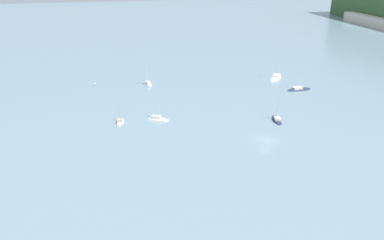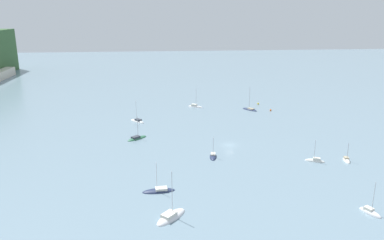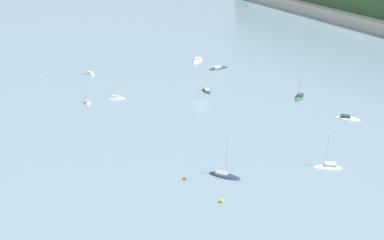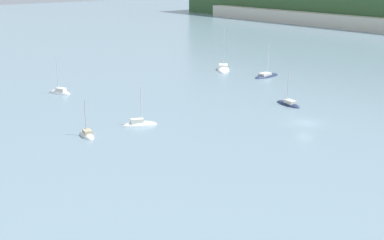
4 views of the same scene
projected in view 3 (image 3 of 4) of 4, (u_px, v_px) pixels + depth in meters
ground_plane at (202, 104)px, 160.37m from camera, size 600.00×600.00×0.00m
sailboat_0 at (347, 119)px, 148.70m from camera, size 6.83×6.50×9.04m
sailboat_1 at (90, 74)px, 187.59m from camera, size 5.33×3.63×8.10m
sailboat_2 at (328, 167)px, 121.19m from camera, size 5.32×6.97×9.45m
sailboat_3 at (206, 91)px, 170.92m from camera, size 6.18×2.84×6.75m
sailboat_4 at (197, 61)px, 203.29m from camera, size 8.08×7.78×11.03m
sailboat_5 at (218, 68)px, 194.40m from camera, size 3.14×7.87×7.96m
sailboat_6 at (88, 103)px, 160.70m from camera, size 4.94×2.58×6.23m
sailboat_7 at (224, 176)px, 117.57m from camera, size 7.47×6.36×10.44m
sailboat_8 at (117, 99)px, 164.14m from camera, size 3.68×5.63×7.08m
sailboat_9 at (300, 97)px, 165.22m from camera, size 6.77×7.39×8.25m
mooring_buoy_0 at (185, 178)px, 116.04m from camera, size 0.77×0.77×0.77m
mooring_buoy_1 at (221, 201)px, 107.15m from camera, size 0.79×0.79×0.79m
mooring_buoy_2 at (42, 78)px, 183.27m from camera, size 0.63×0.63×0.63m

